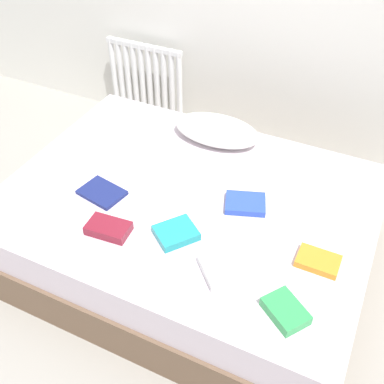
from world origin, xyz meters
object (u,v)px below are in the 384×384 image
Objects in this scene: textbook_maroon at (108,228)px; textbook_orange at (318,261)px; pillow at (217,130)px; textbook_navy at (102,193)px; textbook_green at (285,311)px; textbook_teal at (176,233)px; bed at (188,227)px; textbook_white at (223,269)px; textbook_blue at (245,203)px; radiator at (146,80)px.

textbook_orange is at bearing 9.14° from textbook_maroon.
textbook_navy is (-0.35, -0.75, -0.05)m from pillow.
textbook_green is (-0.06, -0.33, 0.01)m from textbook_orange.
textbook_orange is at bearing -41.67° from textbook_teal.
textbook_navy is at bearing -155.18° from bed.
textbook_white is (0.80, -0.21, 0.01)m from textbook_navy.
pillow reaches higher than textbook_teal.
radiator is at bearing 118.35° from textbook_blue.
textbook_maroon reaches higher than textbook_orange.
textbook_white is 0.45m from textbook_orange.
textbook_white is 0.91× the size of textbook_blue.
textbook_maroon is at bearing 148.38° from textbook_teal.
textbook_green is (0.62, -0.20, 0.00)m from textbook_teal.
textbook_orange is at bearing -12.81° from bed.
textbook_orange is 0.49m from textbook_blue.
textbook_maroon reaches higher than textbook_navy.
textbook_navy is at bearing 116.12° from textbook_teal.
bed is at bearing 179.60° from textbook_green.
textbook_white is at bearing -65.15° from pillow.
radiator is 1.11m from pillow.
textbook_maroon is at bearing -119.31° from bed.
pillow is at bearing -36.05° from radiator.
textbook_navy is at bearing 179.07° from textbook_blue.
pillow is 0.87m from textbook_teal.
radiator is 1.72m from textbook_blue.
textbook_blue is (-0.44, 0.22, 0.00)m from textbook_orange.
textbook_green is at bearing -60.68° from textbook_white.
textbook_orange is at bearing -46.09° from textbook_blue.
bed is 8.56× the size of textbook_navy.
textbook_white is 0.90× the size of textbook_maroon.
bed is 9.61× the size of textbook_blue.
textbook_blue is (0.31, 0.05, 0.27)m from bed.
textbook_green is (0.32, -0.10, 0.00)m from textbook_white.
textbook_green reaches higher than textbook_white.
pillow is 1.10m from textbook_orange.
pillow is at bearing 70.88° from textbook_white.
textbook_teal is 1.02× the size of textbook_white.
bed is 0.41m from textbook_teal.
textbook_teal is at bearing -143.01° from textbook_blue.
textbook_white is (0.44, -0.96, -0.04)m from pillow.
textbook_blue reaches higher than bed.
bed is 0.90m from textbook_green.
bed is 0.82m from textbook_orange.
textbook_green reaches higher than textbook_orange.
textbook_navy is 0.82m from textbook_white.
radiator is 3.32× the size of textbook_orange.
pillow reaches higher than bed.
textbook_blue is 1.12× the size of textbook_green.
textbook_white is at bearing -50.32° from radiator.
textbook_maroon is (-0.31, -0.12, 0.00)m from textbook_teal.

